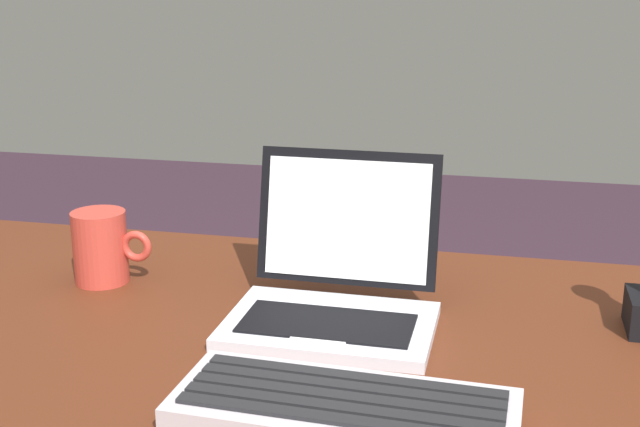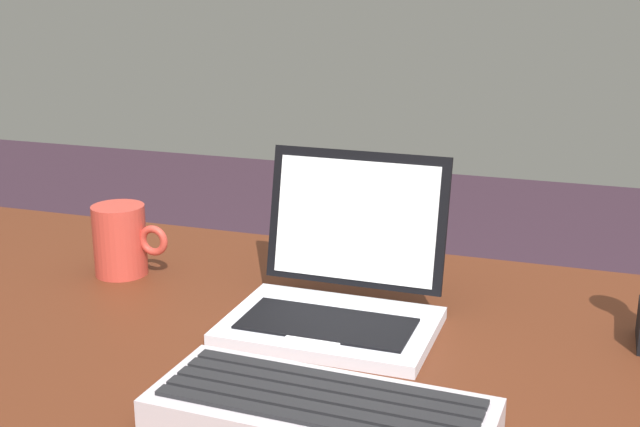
% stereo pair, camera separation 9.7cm
% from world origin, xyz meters
% --- Properties ---
extents(laptop_front, '(0.25, 0.22, 0.20)m').
position_xyz_m(laptop_front, '(-0.05, 0.09, 0.79)').
color(laptop_front, silver).
rests_on(laptop_front, desk).
extents(external_keyboard, '(0.33, 0.15, 0.03)m').
position_xyz_m(external_keyboard, '(0.01, -0.15, 0.77)').
color(external_keyboard, '#BBB2BB').
rests_on(external_keyboard, desk).
extents(coffee_mug, '(0.11, 0.07, 0.10)m').
position_xyz_m(coffee_mug, '(-0.39, 0.16, 0.80)').
color(coffee_mug, '#BB3A2F').
rests_on(coffee_mug, desk).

